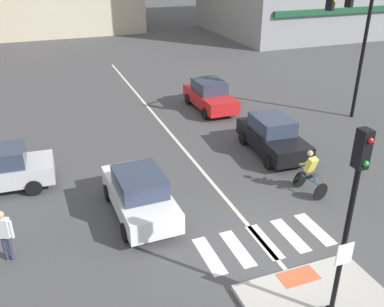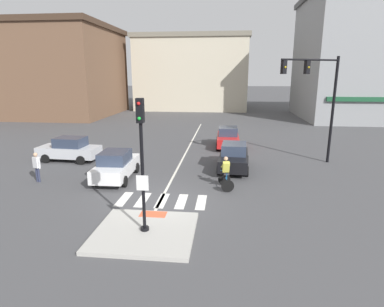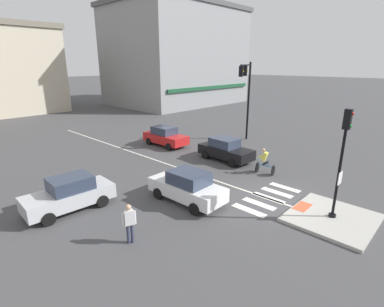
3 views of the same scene
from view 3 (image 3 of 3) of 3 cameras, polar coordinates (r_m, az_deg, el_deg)
name	(u,v)px [view 3 (image 3 of 3)]	position (r m, az deg, el deg)	size (l,w,h in m)	color
ground_plane	(272,199)	(16.00, 15.40, -8.60)	(300.00, 300.00, 0.00)	#474749
traffic_island	(332,218)	(15.00, 25.67, -11.28)	(3.71, 3.47, 0.15)	#B2AFA8
tactile_pad_front	(302,206)	(15.35, 20.79, -9.66)	(1.10, 0.60, 0.01)	#DB5B38
signal_pole	(342,155)	(13.91, 27.30, -0.24)	(0.44, 0.38, 4.88)	black
crosswalk_stripe_a	(249,210)	(14.63, 11.06, -10.81)	(0.44, 1.80, 0.01)	silver
crosswalk_stripe_b	(259,204)	(15.35, 12.98, -9.54)	(0.44, 1.80, 0.01)	silver
crosswalk_stripe_c	(268,198)	(16.09, 14.71, -8.38)	(0.44, 1.80, 0.01)	silver
crosswalk_stripe_d	(277,192)	(16.85, 16.27, -7.31)	(0.44, 1.80, 0.01)	silver
crosswalk_stripe_e	(285,187)	(17.62, 17.69, -6.33)	(0.44, 1.80, 0.01)	silver
lane_centre_line	(151,158)	(22.00, -8.09, -0.94)	(0.14, 28.00, 0.01)	silver
traffic_light_mast	(247,89)	(25.94, 10.63, 12.38)	(3.87, 1.79, 6.92)	black
building_corner_right	(177,56)	(52.85, -3.02, 18.50)	(21.58, 16.12, 15.92)	gray
car_white_westbound_near	(187,186)	(14.91, -0.92, -6.46)	(1.93, 4.14, 1.64)	white
car_black_eastbound_mid	(225,149)	(21.31, 6.55, 0.79)	(2.02, 4.19, 1.64)	black
car_silver_cross_left	(70,194)	(15.30, -22.84, -7.27)	(4.18, 2.01, 1.64)	silver
car_red_eastbound_far	(165,136)	(25.13, -5.25, 3.38)	(1.89, 4.12, 1.64)	red
cyclist	(265,161)	(19.11, 14.04, -1.38)	(0.84, 1.19, 1.68)	black
pedestrian_at_curb_left	(129,221)	(11.82, -12.18, -12.72)	(0.52, 0.34, 1.67)	#2D334C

